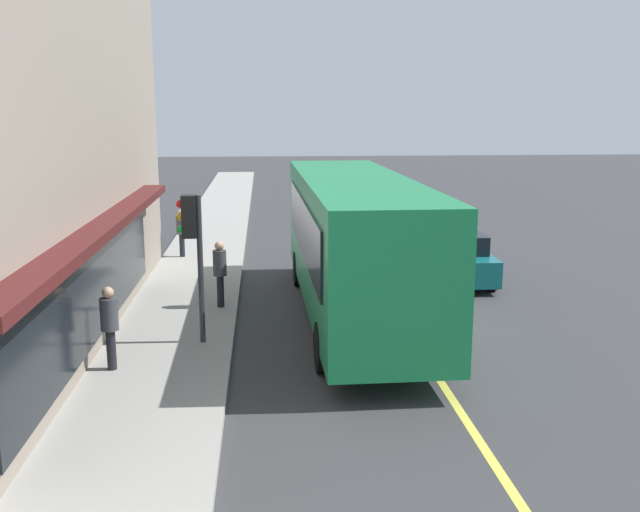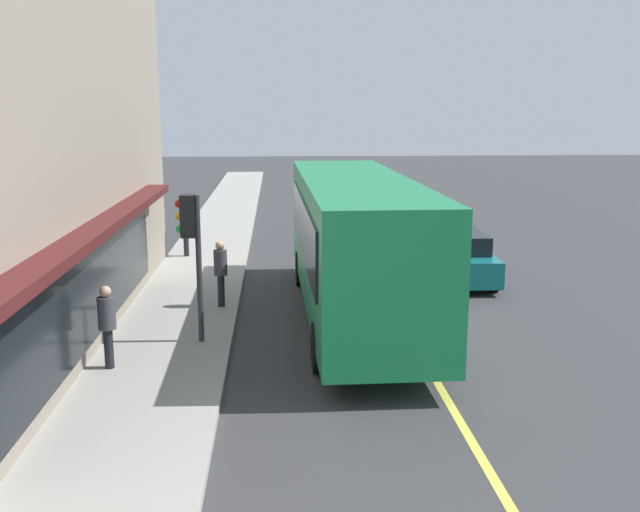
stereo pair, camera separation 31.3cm
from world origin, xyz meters
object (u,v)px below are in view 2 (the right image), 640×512
Objects in this scene: car_teal at (455,256)px; pedestrian_waiting at (107,319)px; bus at (355,240)px; traffic_light at (190,233)px; pedestrian_by_curb at (221,267)px; pedestrian_mid_block at (186,228)px.

car_teal is 11.35m from pedestrian_waiting.
bus reaches higher than traffic_light.
pedestrian_by_curb is (0.77, 3.32, -0.82)m from bus.
traffic_light is at bearing -43.30° from pedestrian_waiting.
pedestrian_waiting is (-7.33, 8.65, 0.40)m from car_teal.
pedestrian_mid_block is at bearing 14.52° from pedestrian_by_curb.
pedestrian_by_curb is 6.61m from pedestrian_mid_block.
traffic_light is at bearing -172.13° from pedestrian_mid_block.
bus is at bearing -61.83° from traffic_light.
car_teal is at bearing -66.10° from pedestrian_by_curb.
traffic_light reaches higher than pedestrian_mid_block.
bus is 8.78m from pedestrian_mid_block.
traffic_light is 3.11m from pedestrian_by_curb.
traffic_light is 2.55m from pedestrian_waiting.
traffic_light is 9.36m from pedestrian_mid_block.
pedestrian_by_curb is at bearing -23.27° from pedestrian_waiting.
pedestrian_by_curb is at bearing 76.91° from bus.
traffic_light reaches higher than pedestrian_by_curb.
car_teal is 2.63× the size of pedestrian_waiting.
pedestrian_waiting is (-1.56, 1.47, -1.40)m from traffic_light.
car_teal is 2.56× the size of pedestrian_by_curb.
traffic_light is at bearing 171.96° from pedestrian_by_curb.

